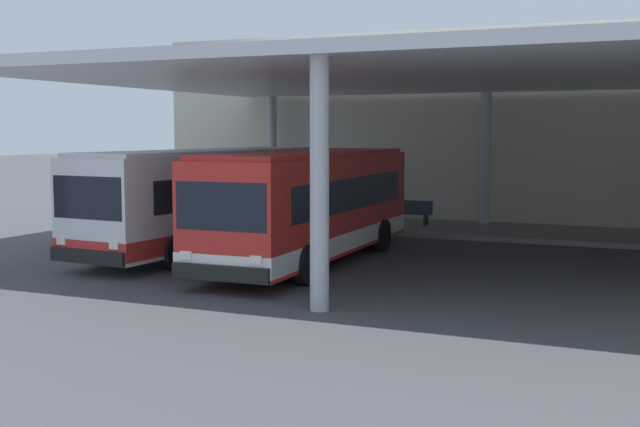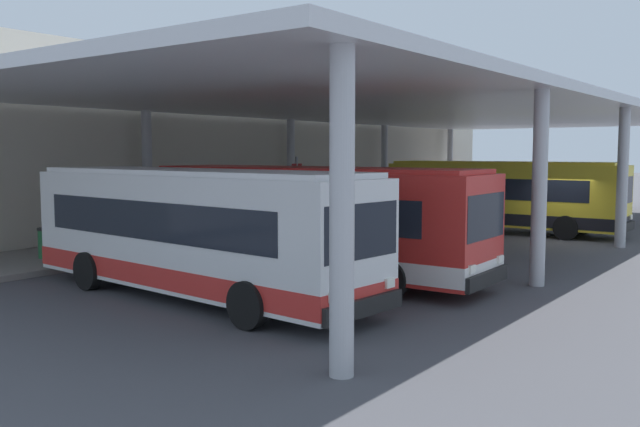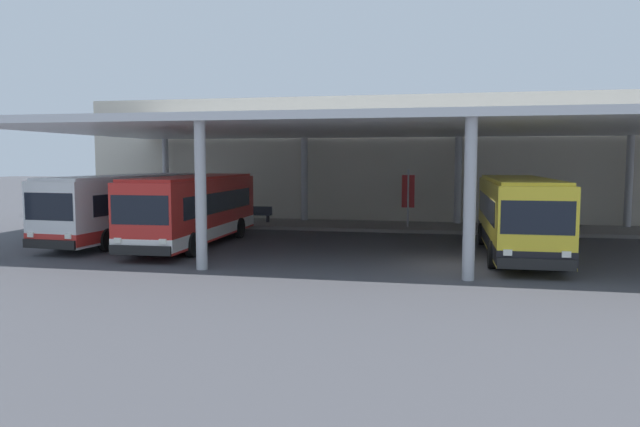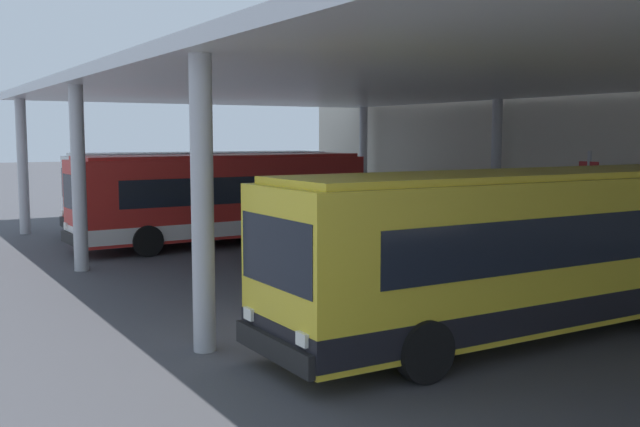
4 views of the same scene
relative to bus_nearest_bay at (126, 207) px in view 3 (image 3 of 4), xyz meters
The scene contains 10 objects.
ground_plane 16.33m from the bus_nearest_bay, 13.52° to the right, with size 200.00×200.00×0.00m, color #47474C.
platform_kerb 17.75m from the bus_nearest_bay, 26.73° to the left, with size 42.00×4.50×0.18m, color gray.
station_building_facade 19.49m from the bus_nearest_bay, 35.35° to the left, with size 48.00×1.60×7.83m, color beige.
canopy_shelter 16.29m from the bus_nearest_bay, ahead, with size 40.00×17.00×5.55m.
bus_nearest_bay is the anchor object (origin of this frame).
bus_second_bay 3.88m from the bus_nearest_bay, 10.58° to the right, with size 2.91×10.59×3.17m.
bus_middle_bay 17.97m from the bus_nearest_bay, ahead, with size 2.75×10.54×3.17m.
bench_waiting 9.02m from the bus_nearest_bay, 63.49° to the left, with size 1.80×0.45×0.92m.
trash_bin 7.81m from the bus_nearest_bay, 84.47° to the left, with size 0.52×0.52×0.98m.
banner_sign 14.88m from the bus_nearest_bay, 28.68° to the left, with size 0.70×0.12×3.20m.
Camera 3 is at (-0.85, -22.09, 3.91)m, focal length 33.21 mm.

